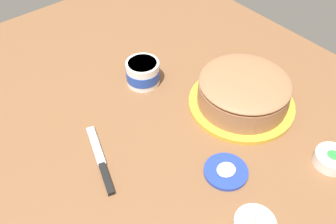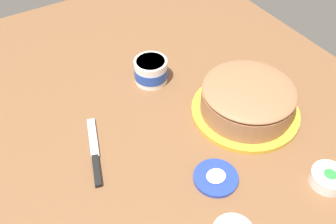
{
  "view_description": "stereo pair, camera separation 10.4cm",
  "coord_description": "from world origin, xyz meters",
  "px_view_note": "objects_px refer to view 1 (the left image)",
  "views": [
    {
      "loc": [
        -0.35,
        -0.61,
        0.78
      ],
      "look_at": [
        0.11,
        -0.05,
        0.04
      ],
      "focal_mm": 39.26,
      "sensor_mm": 36.0,
      "label": 1
    },
    {
      "loc": [
        -0.27,
        -0.67,
        0.78
      ],
      "look_at": [
        0.11,
        -0.05,
        0.04
      ],
      "focal_mm": 39.26,
      "sensor_mm": 36.0,
      "label": 2
    }
  ],
  "objects_px": {
    "frosting_tub": "(143,72)",
    "frosting_tub_lid": "(226,171)",
    "frosted_cake": "(243,92)",
    "spreading_knife": "(102,164)",
    "sprinkle_bowl_green": "(332,159)"
  },
  "relations": [
    {
      "from": "frosting_tub",
      "to": "frosted_cake",
      "type": "bearing_deg",
      "value": -59.0
    },
    {
      "from": "frosting_tub",
      "to": "sprinkle_bowl_green",
      "type": "xyz_separation_m",
      "value": [
        0.18,
        -0.57,
        -0.02
      ]
    },
    {
      "from": "frosted_cake",
      "to": "sprinkle_bowl_green",
      "type": "xyz_separation_m",
      "value": [
        0.02,
        -0.3,
        -0.03
      ]
    },
    {
      "from": "frosted_cake",
      "to": "sprinkle_bowl_green",
      "type": "height_order",
      "value": "frosted_cake"
    },
    {
      "from": "frosted_cake",
      "to": "frosting_tub_lid",
      "type": "relative_size",
      "value": 2.79
    },
    {
      "from": "frosted_cake",
      "to": "frosting_tub",
      "type": "relative_size",
      "value": 2.96
    },
    {
      "from": "frosted_cake",
      "to": "spreading_knife",
      "type": "distance_m",
      "value": 0.46
    },
    {
      "from": "frosting_tub",
      "to": "frosting_tub_lid",
      "type": "height_order",
      "value": "frosting_tub"
    },
    {
      "from": "sprinkle_bowl_green",
      "to": "spreading_knife",
      "type": "bearing_deg",
      "value": 141.16
    },
    {
      "from": "frosting_tub_lid",
      "to": "spreading_knife",
      "type": "xyz_separation_m",
      "value": [
        -0.23,
        0.22,
        -0.0
      ]
    },
    {
      "from": "frosted_cake",
      "to": "frosting_tub_lid",
      "type": "height_order",
      "value": "frosted_cake"
    },
    {
      "from": "frosted_cake",
      "to": "frosting_tub",
      "type": "distance_m",
      "value": 0.32
    },
    {
      "from": "frosting_tub",
      "to": "spreading_knife",
      "type": "xyz_separation_m",
      "value": [
        -0.28,
        -0.2,
        -0.03
      ]
    },
    {
      "from": "frosting_tub_lid",
      "to": "frosting_tub",
      "type": "bearing_deg",
      "value": 83.17
    },
    {
      "from": "spreading_knife",
      "to": "sprinkle_bowl_green",
      "type": "bearing_deg",
      "value": -38.84
    }
  ]
}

